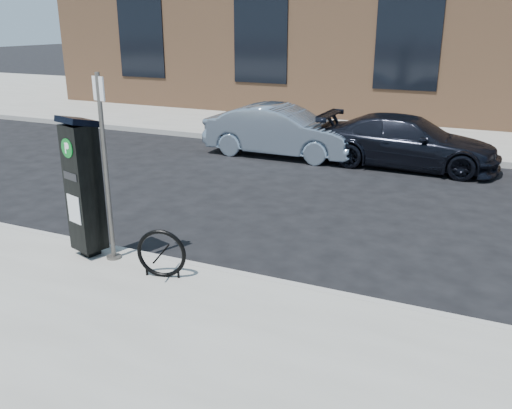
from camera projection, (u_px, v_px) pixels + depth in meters
The scene contains 9 objects.
ground at pixel (237, 282), 7.30m from camera, with size 120.00×120.00×0.00m, color black.
sidewalk_far at pixel (411, 117), 19.34m from camera, with size 60.00×12.00×0.15m, color gray.
curb_near at pixel (237, 277), 7.26m from camera, with size 60.00×0.12×0.16m, color #9E9B93.
curb_far at pixel (373, 152), 14.19m from camera, with size 60.00×0.12×0.16m, color #9E9B93.
parking_kiosk at pixel (84, 186), 7.47m from camera, with size 0.56×0.52×2.01m.
sign_pole at pixel (106, 171), 7.27m from camera, with size 0.22×0.21×2.57m.
bike_rack at pixel (161, 254), 7.02m from camera, with size 0.66×0.21×0.66m.
car_silver at pixel (281, 131), 13.95m from camera, with size 1.37×3.94×1.30m, color #889AAD.
car_dark at pixel (408, 142), 12.87m from camera, with size 1.71×4.20×1.22m, color black.
Camera 1 is at (2.95, -5.88, 3.34)m, focal length 38.00 mm.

